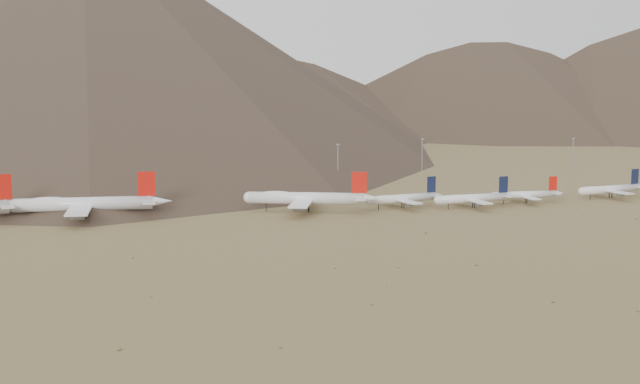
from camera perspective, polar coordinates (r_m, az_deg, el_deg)
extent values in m
plane|color=olive|center=(393.66, -2.38, -2.08)|extent=(3000.00, 3000.00, 0.00)
cone|color=white|center=(419.51, -18.79, -0.78)|extent=(11.96, 7.71, 5.73)
cube|color=white|center=(418.98, -19.46, -0.79)|extent=(9.49, 22.11, 0.38)
cube|color=red|center=(417.80, -19.68, 0.31)|extent=(7.97, 2.07, 11.29)
cylinder|color=white|center=(417.27, -14.85, -0.75)|extent=(60.94, 11.07, 6.27)
sphere|color=white|center=(421.06, -18.96, -0.83)|extent=(6.14, 6.14, 6.14)
cone|color=white|center=(415.55, -10.18, -0.58)|extent=(11.33, 6.49, 5.64)
cube|color=white|center=(417.52, -15.01, -0.88)|extent=(14.09, 56.18, 0.78)
cube|color=white|center=(415.60, -10.85, -0.57)|extent=(7.12, 21.49, 0.38)
cube|color=red|center=(414.56, -11.05, 0.53)|extent=(7.90, 1.19, 11.12)
cylinder|color=black|center=(420.47, -17.71, -1.52)|extent=(0.40, 0.40, 4.24)
cylinder|color=black|center=(419.49, -14.64, -1.42)|extent=(0.51, 0.51, 4.24)
cylinder|color=black|center=(416.40, -14.68, -1.49)|extent=(0.51, 0.51, 4.24)
ellipsoid|color=white|center=(418.73, -17.01, -0.56)|extent=(19.72, 6.23, 3.76)
cylinder|color=slate|center=(428.69, -14.87, -0.87)|extent=(6.27, 3.29, 2.82)
cylinder|color=slate|center=(406.80, -15.14, -1.32)|extent=(6.27, 3.29, 2.82)
cylinder|color=slate|center=(438.56, -14.76, -0.67)|extent=(6.27, 3.29, 2.82)
cylinder|color=slate|center=(396.96, -15.27, -1.55)|extent=(6.27, 3.29, 2.82)
cylinder|color=white|center=(426.50, -0.89, -0.40)|extent=(53.97, 24.35, 5.72)
sphere|color=white|center=(430.51, -4.55, -0.35)|extent=(5.61, 5.61, 5.61)
cone|color=white|center=(424.06, 3.27, -0.40)|extent=(11.13, 8.25, 5.15)
cube|color=white|center=(426.75, -1.04, -0.51)|extent=(25.72, 50.71, 0.72)
cube|color=white|center=(424.24, 2.68, -0.37)|extent=(11.29, 19.82, 0.34)
cube|color=red|center=(423.33, 2.53, 0.62)|extent=(6.94, 2.95, 10.15)
cylinder|color=black|center=(429.82, -3.46, -1.00)|extent=(0.37, 0.37, 3.88)
cylinder|color=black|center=(428.48, -0.72, -1.01)|extent=(0.46, 0.46, 3.88)
cylinder|color=black|center=(425.67, -0.76, -1.07)|extent=(0.46, 0.46, 3.88)
ellipsoid|color=white|center=(428.15, -2.81, -0.16)|extent=(18.11, 10.10, 3.43)
cylinder|color=slate|center=(436.93, -0.88, -0.51)|extent=(6.08, 4.32, 2.57)
cylinder|color=slate|center=(416.98, -1.20, -0.90)|extent=(6.08, 4.32, 2.57)
cylinder|color=slate|center=(445.91, -0.75, -0.34)|extent=(6.08, 4.32, 2.57)
cylinder|color=slate|center=(408.02, -1.35, -1.09)|extent=(6.08, 4.32, 2.57)
cylinder|color=white|center=(441.19, 5.26, -0.41)|extent=(37.53, 11.44, 4.07)
sphere|color=white|center=(431.89, 3.13, -0.56)|extent=(3.99, 3.99, 3.99)
cone|color=white|center=(452.27, 7.53, -0.21)|extent=(7.34, 4.93, 3.66)
cube|color=white|center=(440.89, 5.17, -0.50)|extent=(12.26, 32.67, 0.51)
cube|color=white|center=(450.62, 7.22, -0.22)|extent=(5.73, 12.63, 0.24)
cube|color=#111834|center=(449.48, 7.15, 0.49)|extent=(4.85, 1.33, 8.03)
cylinder|color=black|center=(435.12, 3.77, -0.96)|extent=(0.43, 0.43, 2.78)
cylinder|color=black|center=(442.93, 5.27, -0.83)|extent=(0.54, 0.54, 2.78)
cylinder|color=black|center=(441.21, 5.40, -0.86)|extent=(0.54, 0.54, 2.78)
cylinder|color=slate|center=(448.68, 4.58, -0.48)|extent=(4.04, 2.54, 1.83)
cylinder|color=slate|center=(433.44, 5.78, -0.78)|extent=(4.04, 2.54, 1.83)
cylinder|color=white|center=(446.02, 9.73, -0.39)|extent=(38.14, 7.67, 4.12)
sphere|color=white|center=(437.05, 7.56, -0.52)|extent=(4.04, 4.04, 4.04)
cone|color=white|center=(456.75, 12.05, -0.23)|extent=(7.15, 4.33, 3.71)
cube|color=white|center=(445.73, 9.64, -0.48)|extent=(9.10, 32.93, 0.51)
cube|color=white|center=(455.15, 11.72, -0.23)|extent=(4.56, 12.62, 0.25)
cube|color=#111834|center=(454.02, 11.66, 0.48)|extent=(4.94, 0.83, 8.13)
cylinder|color=black|center=(440.17, 8.21, -0.93)|extent=(0.43, 0.43, 2.82)
cylinder|color=black|center=(447.77, 9.74, -0.81)|extent=(0.54, 0.54, 2.82)
cylinder|color=black|center=(446.00, 9.87, -0.85)|extent=(0.54, 0.54, 2.82)
cylinder|color=slate|center=(453.74, 9.07, -0.45)|extent=(3.95, 2.20, 1.85)
cylinder|color=slate|center=(438.06, 10.22, -0.77)|extent=(3.95, 2.20, 1.85)
cylinder|color=white|center=(468.00, 12.98, -0.17)|extent=(33.87, 4.44, 3.67)
sphere|color=white|center=(460.86, 11.09, -0.24)|extent=(3.60, 3.60, 3.60)
cone|color=white|center=(476.55, 15.02, -0.07)|extent=(6.16, 3.44, 3.30)
cube|color=white|center=(467.78, 12.90, -0.24)|extent=(6.07, 29.08, 0.46)
cube|color=white|center=(475.27, 14.74, -0.06)|extent=(3.29, 11.07, 0.22)
cube|color=red|center=(474.32, 14.68, 0.54)|extent=(4.40, 0.43, 7.24)
cylinder|color=black|center=(463.38, 11.65, -0.59)|extent=(0.39, 0.39, 2.51)
cylinder|color=black|center=(469.53, 12.99, -0.53)|extent=(0.48, 0.48, 2.51)
cylinder|color=black|center=(467.90, 13.09, -0.56)|extent=(0.48, 0.48, 2.51)
cylinder|color=slate|center=(475.13, 12.47, -0.22)|extent=(3.42, 1.73, 1.65)
cylinder|color=slate|center=(460.70, 13.34, -0.49)|extent=(3.42, 1.73, 1.65)
cylinder|color=white|center=(498.07, 18.05, 0.17)|extent=(37.69, 10.74, 4.08)
sphere|color=white|center=(485.58, 16.42, 0.05)|extent=(4.00, 4.00, 4.00)
cone|color=white|center=(512.48, 19.78, 0.33)|extent=(7.31, 4.82, 3.67)
cube|color=white|center=(497.64, 17.99, 0.09)|extent=(11.68, 32.76, 0.51)
cube|color=white|center=(510.38, 19.54, 0.32)|extent=(5.52, 12.64, 0.24)
cube|color=#111834|center=(509.21, 19.51, 0.95)|extent=(4.87, 1.24, 8.05)
cylinder|color=black|center=(489.73, 16.90, -0.31)|extent=(0.43, 0.43, 2.79)
cylinder|color=black|center=(499.76, 18.02, -0.20)|extent=(0.54, 0.54, 2.79)
cylinder|color=black|center=(498.28, 18.18, -0.23)|extent=(0.54, 0.54, 2.79)
cylinder|color=slate|center=(504.36, 17.29, 0.10)|extent=(4.02, 2.48, 1.84)
cylinder|color=slate|center=(491.25, 18.69, -0.15)|extent=(4.02, 2.48, 1.84)
cube|color=#9B8869|center=(515.43, -1.90, 0.69)|extent=(8.00, 8.00, 8.00)
cube|color=slate|center=(514.74, -1.90, 1.36)|extent=(6.00, 6.00, 4.00)
cylinder|color=gray|center=(511.41, -13.50, 1.39)|extent=(0.50, 0.50, 25.00)
cube|color=gray|center=(510.21, -13.55, 2.82)|extent=(2.00, 0.60, 0.80)
cylinder|color=gray|center=(514.13, 1.15, 1.63)|extent=(0.50, 0.50, 25.00)
cube|color=gray|center=(512.94, 1.15, 3.05)|extent=(2.00, 0.60, 0.80)
cylinder|color=gray|center=(558.45, 6.55, 2.06)|extent=(0.50, 0.50, 25.00)
cube|color=gray|center=(557.36, 6.57, 3.37)|extent=(2.00, 0.60, 0.80)
cylinder|color=gray|center=(582.45, 15.86, 2.05)|extent=(0.50, 0.50, 25.00)
cube|color=gray|center=(581.40, 15.91, 3.31)|extent=(2.00, 0.60, 0.80)
ellipsoid|color=olive|center=(219.93, -2.55, -9.90)|extent=(0.64, 0.64, 0.56)
ellipsoid|color=olive|center=(267.06, 19.68, -7.18)|extent=(0.87, 0.87, 0.49)
ellipsoid|color=olive|center=(259.10, 3.30, -7.17)|extent=(0.76, 0.76, 0.61)
ellipsoid|color=olive|center=(430.16, 19.60, -1.65)|extent=(0.94, 0.94, 0.49)
ellipsoid|color=olive|center=(271.81, -10.76, -6.61)|extent=(0.51, 0.51, 0.45)
ellipsoid|color=olive|center=(450.25, 16.20, -1.11)|extent=(0.69, 0.69, 0.52)
ellipsoid|color=olive|center=(223.56, -12.72, -9.78)|extent=(1.01, 1.01, 0.62)
ellipsoid|color=olive|center=(305.34, 0.95, -4.89)|extent=(0.84, 0.84, 0.43)
ellipsoid|color=olive|center=(307.81, 5.02, -4.82)|extent=(0.76, 0.76, 0.43)
ellipsoid|color=olive|center=(373.42, 6.78, -2.60)|extent=(0.99, 0.99, 0.75)
ellipsoid|color=olive|center=(280.62, 4.27, -6.04)|extent=(0.52, 0.52, 0.41)
ellipsoid|color=olive|center=(270.01, 14.68, -6.79)|extent=(0.86, 0.86, 0.75)
ellipsoid|color=olive|center=(314.52, 9.96, -4.61)|extent=(0.96, 0.96, 0.72)
ellipsoid|color=olive|center=(328.79, -11.89, -4.14)|extent=(0.73, 0.73, 0.54)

